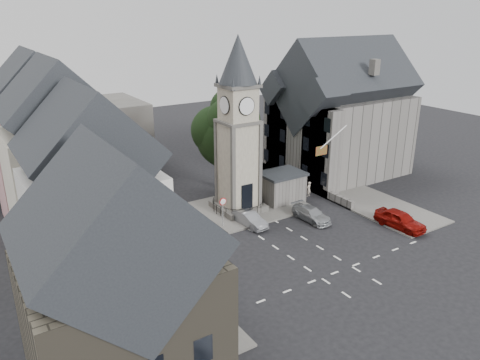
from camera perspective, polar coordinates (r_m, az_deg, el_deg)
ground at (r=39.25m, az=6.11°, el=-7.61°), size 120.00×120.00×0.00m
pavement_west at (r=38.73m, az=-14.55°, el=-8.47°), size 6.00×30.00×0.14m
pavement_east at (r=52.03m, az=11.01°, el=-0.67°), size 6.00×26.00×0.14m
central_island at (r=45.83m, az=1.36°, el=-3.17°), size 10.00×8.00×0.16m
road_markings at (r=35.71m, az=11.69°, el=-10.94°), size 20.00×8.00×0.01m
clock_tower at (r=42.49m, az=-0.23°, el=6.40°), size 4.86×4.86×16.25m
stone_shelter at (r=46.71m, az=5.08°, el=-0.85°), size 4.30×3.30×3.08m
town_tree at (r=47.93m, az=-1.43°, el=6.56°), size 7.20×7.20×10.80m
warning_sign_post at (r=40.76m, az=-2.09°, el=-3.26°), size 0.70×0.19×2.85m
terrace_pink at (r=44.90m, az=-23.04°, el=3.50°), size 8.10×7.60×12.80m
terrace_cream at (r=37.33m, az=-20.75°, el=0.67°), size 8.10×7.60×12.80m
terrace_tudor at (r=30.15m, az=-17.25°, el=-4.27°), size 8.10×7.60×12.00m
building_sw_stone at (r=22.57m, az=-14.15°, el=-15.16°), size 8.60×7.60×10.40m
backdrop_west at (r=57.57m, az=-21.53°, el=4.41°), size 20.00×10.00×8.00m
east_building at (r=54.76m, az=12.05°, el=7.07°), size 14.40×11.40×12.60m
east_boundary_wall at (r=51.52m, az=7.24°, el=-0.21°), size 0.40×16.00×0.90m
flagpole at (r=44.55m, az=11.33°, el=5.17°), size 3.68×0.10×2.74m
car_west_blue at (r=32.47m, az=-4.95°, el=-12.50°), size 4.45×3.61×1.42m
car_west_silver at (r=37.50m, az=-12.50°, el=-8.06°), size 4.85×3.91×1.55m
car_west_grey at (r=39.70m, az=-9.26°, el=-6.30°), size 5.54×3.97×1.40m
car_island_silver at (r=41.68m, az=1.20°, el=-4.80°), size 1.66×3.92×1.26m
car_island_east at (r=43.23m, az=8.69°, el=-4.12°), size 1.84×4.27×1.22m
car_east_red at (r=43.53m, az=18.94°, el=-4.60°), size 2.18×4.77×1.59m
pedestrian at (r=48.58m, az=8.38°, el=-1.11°), size 0.66×0.52×1.58m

